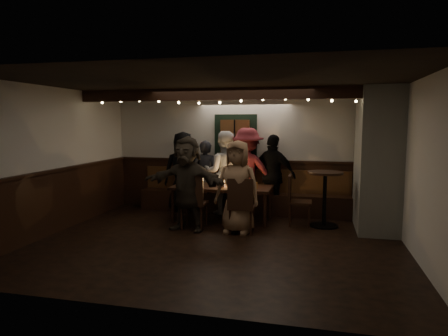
% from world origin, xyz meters
% --- Properties ---
extents(room, '(6.02, 5.01, 2.62)m').
position_xyz_m(room, '(1.07, 1.42, 1.07)').
color(room, black).
rests_on(room, ground).
extents(dining_table, '(1.98, 0.85, 0.86)m').
position_xyz_m(dining_table, '(-0.27, 1.40, 0.65)').
color(dining_table, black).
rests_on(dining_table, ground).
extents(chair_near_left, '(0.48, 0.48, 1.02)m').
position_xyz_m(chair_near_left, '(-0.64, 0.66, 0.58)').
color(chair_near_left, black).
rests_on(chair_near_left, ground).
extents(chair_near_right, '(0.47, 0.47, 1.01)m').
position_xyz_m(chair_near_right, '(0.29, 0.56, 0.57)').
color(chair_near_right, black).
rests_on(chair_near_right, ground).
extents(chair_end, '(0.44, 0.44, 0.97)m').
position_xyz_m(chair_end, '(1.18, 1.43, 0.55)').
color(chair_end, black).
rests_on(chair_end, ground).
extents(high_top, '(0.66, 0.66, 1.05)m').
position_xyz_m(high_top, '(1.73, 1.44, 0.66)').
color(high_top, black).
rests_on(high_top, ground).
extents(person_a, '(0.99, 0.78, 1.77)m').
position_xyz_m(person_a, '(-1.32, 2.11, 0.88)').
color(person_a, black).
rests_on(person_a, ground).
extents(person_b, '(0.58, 0.39, 1.58)m').
position_xyz_m(person_b, '(-0.82, 2.17, 0.79)').
color(person_b, black).
rests_on(person_b, ground).
extents(person_c, '(0.97, 0.81, 1.79)m').
position_xyz_m(person_c, '(-0.38, 2.08, 0.89)').
color(person_c, silver).
rests_on(person_c, ground).
extents(person_d, '(1.21, 0.71, 1.86)m').
position_xyz_m(person_d, '(0.12, 2.14, 0.93)').
color(person_d, '#52161C').
rests_on(person_d, ground).
extents(person_e, '(1.09, 0.75, 1.72)m').
position_xyz_m(person_e, '(0.68, 2.17, 0.86)').
color(person_e, black).
rests_on(person_e, ground).
extents(person_f, '(1.67, 0.78, 1.73)m').
position_xyz_m(person_f, '(-0.73, 0.60, 0.87)').
color(person_f, '#30281F').
rests_on(person_f, ground).
extents(person_g, '(0.86, 0.60, 1.66)m').
position_xyz_m(person_g, '(0.21, 0.65, 0.83)').
color(person_g, '#906C4C').
rests_on(person_g, ground).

